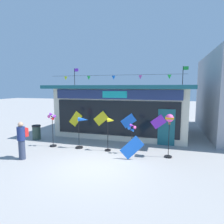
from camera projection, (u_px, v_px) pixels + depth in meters
ground_plane at (95, 166)px, 7.86m from camera, size 80.00×80.00×0.00m
kite_shop_building at (124, 109)px, 13.58m from camera, size 8.51×5.96×4.55m
wind_spinner_far_left at (52, 125)px, 10.29m from camera, size 0.40×0.36×1.84m
wind_spinner_left at (82, 127)px, 9.98m from camera, size 0.74×0.39×1.64m
wind_spinner_center_left at (110, 128)px, 9.56m from camera, size 0.52×0.30×1.67m
wind_spinner_center_right at (132, 134)px, 9.18m from camera, size 0.39×0.33×1.47m
wind_spinner_right at (169, 123)px, 8.63m from camera, size 0.37×0.37×1.99m
person_near_camera at (22, 140)px, 8.51m from camera, size 0.39×0.48×1.68m
trash_bin at (36, 132)px, 11.84m from camera, size 0.52×0.52×0.87m
display_kite_on_ground at (132, 148)px, 8.50m from camera, size 1.08×0.18×1.08m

